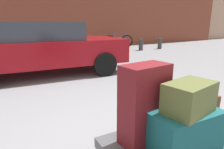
{
  "coord_description": "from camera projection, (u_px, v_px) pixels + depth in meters",
  "views": [
    {
      "loc": [
        -1.29,
        -1.15,
        1.39
      ],
      "look_at": [
        0.0,
        1.2,
        0.69
      ],
      "focal_mm": 31.6,
      "sensor_mm": 36.0,
      "label": 1
    }
  ],
  "objects": [
    {
      "name": "luggage_cart",
      "position": [
        173.0,
        146.0,
        1.86
      ],
      "size": [
        1.28,
        0.76,
        0.34
      ],
      "color": "#4C4C51",
      "rests_on": "ground_plane"
    },
    {
      "name": "duffel_bag_brown_rear_right",
      "position": [
        189.0,
        110.0,
        2.09
      ],
      "size": [
        0.53,
        0.34,
        0.32
      ],
      "primitive_type": "cube",
      "rotation": [
        0.0,
        0.0,
        -0.01
      ],
      "color": "#51331E",
      "rests_on": "luggage_cart"
    },
    {
      "name": "suitcase_maroon_stacked_top",
      "position": [
        144.0,
        104.0,
        1.73
      ],
      "size": [
        0.45,
        0.28,
        0.72
      ],
      "primitive_type": "cube",
      "rotation": [
        0.0,
        0.0,
        0.13
      ],
      "color": "maroon",
      "rests_on": "luggage_cart"
    },
    {
      "name": "bollard_corner",
      "position": [
        160.0,
        44.0,
        10.9
      ],
      "size": [
        0.22,
        0.22,
        0.58
      ],
      "primitive_type": "cylinder",
      "color": "#383838",
      "rests_on": "ground_plane"
    },
    {
      "name": "duffel_bag_olive_topmost_pile",
      "position": [
        189.0,
        98.0,
        1.58
      ],
      "size": [
        0.46,
        0.34,
        0.25
      ],
      "primitive_type": "cube",
      "rotation": [
        0.0,
        0.0,
        0.19
      ],
      "color": "#4C5128",
      "rests_on": "duffel_bag_teal_front_right"
    },
    {
      "name": "bollard_kerb_far",
      "position": [
        141.0,
        45.0,
        10.3
      ],
      "size": [
        0.22,
        0.22,
        0.58
      ],
      "primitive_type": "cylinder",
      "color": "#383838",
      "rests_on": "ground_plane"
    },
    {
      "name": "bollard_kerb_mid",
      "position": [
        120.0,
        46.0,
        9.71
      ],
      "size": [
        0.22,
        0.22,
        0.58
      ],
      "primitive_type": "cylinder",
      "color": "#383838",
      "rests_on": "ground_plane"
    },
    {
      "name": "duffel_bag_teal_front_right",
      "position": [
        186.0,
        131.0,
        1.65
      ],
      "size": [
        0.62,
        0.33,
        0.35
      ],
      "primitive_type": "cube",
      "rotation": [
        0.0,
        0.0,
        -0.02
      ],
      "color": "#144C51",
      "rests_on": "luggage_cart"
    },
    {
      "name": "parked_car",
      "position": [
        42.0,
        47.0,
        5.33
      ],
      "size": [
        4.4,
        2.13,
        1.42
      ],
      "color": "maroon",
      "rests_on": "ground_plane"
    },
    {
      "name": "bicycle_leaning",
      "position": [
        118.0,
        41.0,
        11.45
      ],
      "size": [
        1.71,
        0.55,
        0.96
      ],
      "color": "black",
      "rests_on": "ground_plane"
    },
    {
      "name": "bollard_kerb_near",
      "position": [
        97.0,
        48.0,
        9.12
      ],
      "size": [
        0.22,
        0.22,
        0.58
      ],
      "primitive_type": "cylinder",
      "color": "#383838",
      "rests_on": "ground_plane"
    }
  ]
}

